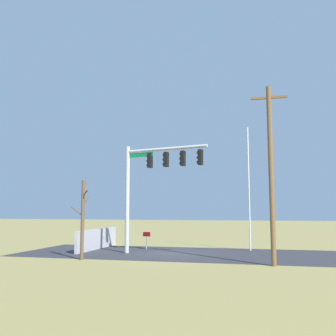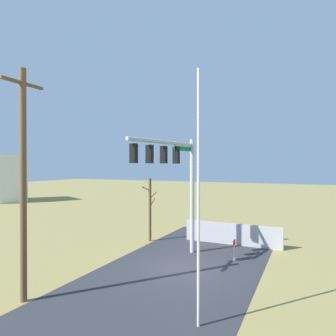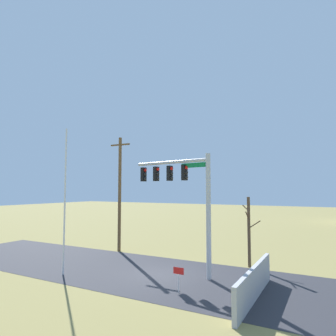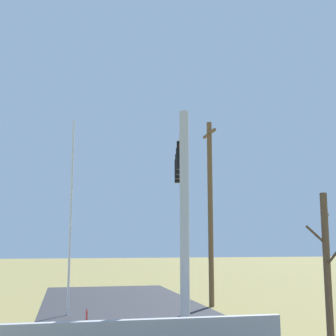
% 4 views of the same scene
% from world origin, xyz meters
% --- Properties ---
extents(ground_plane, '(160.00, 160.00, 0.00)m').
position_xyz_m(ground_plane, '(0.00, 0.00, 0.00)').
color(ground_plane, olive).
extents(road_surface, '(28.00, 8.00, 0.01)m').
position_xyz_m(road_surface, '(-4.00, 0.00, 0.01)').
color(road_surface, '#2D2D33').
rests_on(road_surface, ground_plane).
extents(sidewalk_corner, '(6.00, 6.00, 0.01)m').
position_xyz_m(sidewalk_corner, '(3.98, 0.53, 0.00)').
color(sidewalk_corner, '#B7B5AD').
rests_on(sidewalk_corner, ground_plane).
extents(retaining_fence, '(0.20, 6.67, 1.46)m').
position_xyz_m(retaining_fence, '(5.90, -1.30, 0.73)').
color(retaining_fence, '#A8A8AD').
rests_on(retaining_fence, ground_plane).
extents(signal_mast, '(5.74, 1.43, 7.12)m').
position_xyz_m(signal_mast, '(1.24, 0.90, 5.09)').
color(signal_mast, '#B2B5BA').
rests_on(signal_mast, ground_plane).
extents(flagpole, '(0.10, 0.10, 8.76)m').
position_xyz_m(flagpole, '(-4.96, -2.71, 4.38)').
color(flagpole, silver).
rests_on(flagpole, ground_plane).
extents(utility_pole, '(1.90, 0.26, 9.37)m').
position_xyz_m(utility_pole, '(-6.23, 4.27, 4.85)').
color(utility_pole, brown).
rests_on(utility_pole, ground_plane).
extents(bare_tree, '(1.27, 1.02, 4.54)m').
position_xyz_m(bare_tree, '(4.35, 4.31, 2.33)').
color(bare_tree, brown).
rests_on(bare_tree, ground_plane).
extents(open_sign, '(0.56, 0.04, 1.22)m').
position_xyz_m(open_sign, '(2.45, -2.24, 0.91)').
color(open_sign, silver).
rests_on(open_sign, ground_plane).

